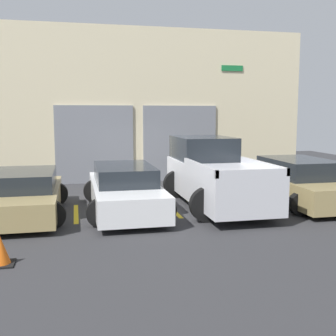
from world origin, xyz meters
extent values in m
plane|color=#2D2D30|center=(0.00, 0.00, 0.00)|extent=(28.00, 28.00, 0.00)
cube|color=beige|center=(0.00, 3.30, 2.99)|extent=(13.25, 0.60, 5.98)
cube|color=slate|center=(-1.88, 2.96, 1.49)|extent=(2.97, 0.08, 2.98)
cube|color=slate|center=(1.48, 2.96, 1.49)|extent=(2.97, 0.08, 2.98)
cube|color=#197238|center=(3.64, 2.97, 4.48)|extent=(0.90, 0.03, 0.22)
cube|color=silver|center=(1.32, -2.06, 0.73)|extent=(1.80, 5.04, 0.99)
cube|color=#1E2328|center=(1.32, -0.67, 1.59)|extent=(1.66, 2.27, 0.71)
cube|color=silver|center=(0.46, -3.20, 1.32)|extent=(0.08, 2.77, 0.18)
cube|color=silver|center=(2.18, -3.20, 1.32)|extent=(0.08, 2.77, 0.18)
cube|color=silver|center=(1.32, -4.54, 1.32)|extent=(1.80, 0.08, 0.18)
cylinder|color=black|center=(0.53, -0.50, 0.43)|extent=(0.87, 0.22, 0.87)
cylinder|color=black|center=(2.11, -0.50, 0.43)|extent=(0.87, 0.22, 0.87)
cylinder|color=black|center=(0.53, -3.62, 0.43)|extent=(0.87, 0.22, 0.87)
cylinder|color=black|center=(2.11, -3.62, 0.43)|extent=(0.87, 0.22, 0.87)
cube|color=white|center=(-1.32, -2.06, 0.47)|extent=(1.73, 4.67, 0.64)
cube|color=#1E2328|center=(-1.32, -1.94, 1.03)|extent=(1.52, 2.57, 0.47)
cylinder|color=black|center=(-2.07, -0.61, 0.34)|extent=(0.67, 0.22, 0.67)
cylinder|color=black|center=(-0.56, -0.61, 0.34)|extent=(0.67, 0.22, 0.67)
cylinder|color=black|center=(-2.07, -3.51, 0.34)|extent=(0.67, 0.22, 0.67)
cylinder|color=black|center=(-0.56, -3.51, 0.34)|extent=(0.67, 0.22, 0.67)
cube|color=#9E8956|center=(-3.95, -2.06, 0.44)|extent=(1.78, 4.27, 0.59)
cube|color=#1E2328|center=(-3.95, -1.95, 0.95)|extent=(1.57, 2.35, 0.45)
cylinder|color=black|center=(-4.74, -0.74, 0.32)|extent=(0.63, 0.22, 0.63)
cylinder|color=black|center=(-3.17, -0.74, 0.32)|extent=(0.63, 0.22, 0.63)
cylinder|color=black|center=(-3.17, -3.39, 0.32)|extent=(0.63, 0.22, 0.63)
cube|color=#9E8956|center=(3.95, -2.06, 0.46)|extent=(1.85, 4.52, 0.65)
cube|color=#1E2328|center=(3.95, -1.95, 1.05)|extent=(1.62, 2.49, 0.53)
cylinder|color=black|center=(3.14, -0.66, 0.30)|extent=(0.60, 0.22, 0.60)
cylinder|color=black|center=(4.77, -0.66, 0.30)|extent=(0.60, 0.22, 0.60)
cylinder|color=black|center=(3.14, -3.46, 0.30)|extent=(0.60, 0.22, 0.60)
cube|color=gold|center=(-2.64, -2.06, 0.00)|extent=(0.12, 2.20, 0.01)
cube|color=gold|center=(0.00, -2.06, 0.00)|extent=(0.12, 2.20, 0.01)
cube|color=gold|center=(2.64, -2.06, 0.00)|extent=(0.12, 2.20, 0.01)
cube|color=black|center=(-3.95, -5.71, 0.01)|extent=(0.47, 0.47, 0.03)
cone|color=orange|center=(-3.95, -5.71, 0.28)|extent=(0.36, 0.36, 0.55)
camera|label=1|loc=(-2.60, -13.35, 2.66)|focal=45.00mm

